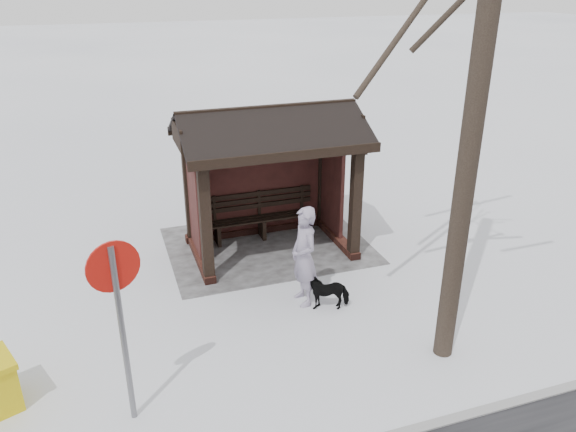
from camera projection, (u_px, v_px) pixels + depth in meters
The scene contains 6 objects.
ground at pixel (271, 250), 11.93m from camera, with size 120.00×120.00×0.00m, color white.
trampled_patch at pixel (268, 245), 12.10m from camera, with size 4.20×3.20×0.02m, color gray.
bus_shelter at pixel (267, 150), 11.20m from camera, with size 3.60×2.40×3.09m.
pedestrian at pixel (304, 256), 9.69m from camera, with size 0.66×0.44×1.82m, color #91879E.
dog at pixel (327, 290), 9.81m from camera, with size 0.35×0.76×0.64m, color black.
road_sign at pixel (118, 297), 6.74m from camera, with size 0.64×0.22×2.58m.
Camera 1 is at (3.08, 10.19, 5.44)m, focal length 35.00 mm.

